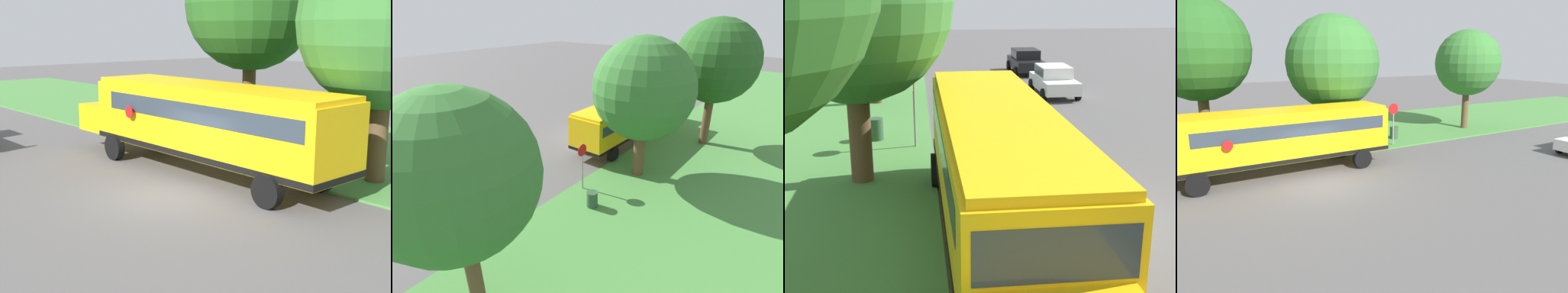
# 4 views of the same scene
# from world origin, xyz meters

# --- Properties ---
(ground_plane) EXTENTS (120.00, 120.00, 0.00)m
(ground_plane) POSITION_xyz_m (0.00, 0.00, 0.00)
(ground_plane) COLOR #565454
(school_bus) EXTENTS (2.84, 12.42, 3.16)m
(school_bus) POSITION_xyz_m (-2.75, -1.16, 1.92)
(school_bus) COLOR yellow
(school_bus) RESTS_ON ground
(car_white_nearest) EXTENTS (2.02, 4.40, 1.56)m
(car_white_nearest) POSITION_xyz_m (2.80, 15.95, 0.88)
(car_white_nearest) COLOR silver
(car_white_nearest) RESTS_ON ground
(car_black_middle) EXTENTS (2.02, 4.40, 1.56)m
(car_black_middle) POSITION_xyz_m (2.80, 23.63, 0.88)
(car_black_middle) COLOR black
(car_black_middle) RESTS_ON ground
(oak_tree_roadside_mid) EXTENTS (5.63, 5.63, 8.09)m
(oak_tree_roadside_mid) POSITION_xyz_m (-6.22, 3.46, 5.22)
(oak_tree_roadside_mid) COLOR brown
(oak_tree_roadside_mid) RESTS_ON ground
(stop_sign) EXTENTS (0.08, 0.68, 2.74)m
(stop_sign) POSITION_xyz_m (-4.60, 6.77, 1.74)
(stop_sign) COLOR gray
(stop_sign) RESTS_ON ground
(trash_bin) EXTENTS (0.56, 0.56, 0.90)m
(trash_bin) POSITION_xyz_m (-6.07, 7.82, 0.45)
(trash_bin) COLOR #2D4C33
(trash_bin) RESTS_ON ground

